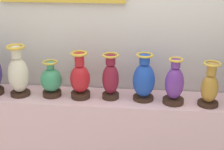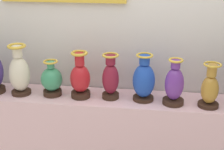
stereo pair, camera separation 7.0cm
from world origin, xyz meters
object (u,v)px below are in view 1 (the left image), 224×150
(vase_sapphire, at_px, (144,80))
(vase_violet, at_px, (174,84))
(vase_burgundy, at_px, (111,79))
(vase_crimson, at_px, (80,79))
(vase_ivory, at_px, (18,74))
(vase_jade, at_px, (51,81))
(vase_ochre, at_px, (210,88))

(vase_sapphire, relative_size, vase_violet, 1.04)
(vase_violet, bearing_deg, vase_burgundy, 175.01)
(vase_crimson, distance_m, vase_sapphire, 0.48)
(vase_ivory, distance_m, vase_jade, 0.26)
(vase_sapphire, bearing_deg, vase_ivory, -179.11)
(vase_jade, bearing_deg, vase_ivory, -177.32)
(vase_jade, distance_m, vase_sapphire, 0.71)
(vase_jade, xyz_separation_m, vase_ochre, (1.18, -0.05, 0.01))
(vase_sapphire, bearing_deg, vase_crimson, -178.68)
(vase_violet, bearing_deg, vase_ivory, 178.78)
(vase_burgundy, bearing_deg, vase_crimson, -177.00)
(vase_jade, bearing_deg, vase_violet, -2.28)
(vase_ivory, relative_size, vase_violet, 1.16)
(vase_ivory, height_order, vase_sapphire, vase_ivory)
(vase_jade, bearing_deg, vase_crimson, -1.98)
(vase_sapphire, relative_size, vase_ochre, 1.10)
(vase_crimson, relative_size, vase_violet, 1.05)
(vase_ochre, bearing_deg, vase_sapphire, 173.76)
(vase_ivory, relative_size, vase_burgundy, 1.14)
(vase_crimson, bearing_deg, vase_ivory, -179.53)
(vase_crimson, xyz_separation_m, vase_violet, (0.70, -0.03, -0.00))
(vase_sapphire, distance_m, vase_ochre, 0.48)
(vase_crimson, height_order, vase_violet, vase_crimson)
(vase_ivory, height_order, vase_jade, vase_ivory)
(vase_crimson, height_order, vase_sapphire, vase_crimson)
(vase_burgundy, distance_m, vase_violet, 0.47)
(vase_ochre, bearing_deg, vase_ivory, 178.53)
(vase_sapphire, xyz_separation_m, vase_violet, (0.22, -0.04, -0.01))
(vase_crimson, xyz_separation_m, vase_burgundy, (0.23, 0.01, 0.00))
(vase_ivory, xyz_separation_m, vase_jade, (0.25, 0.01, -0.05))
(vase_ivory, xyz_separation_m, vase_burgundy, (0.71, 0.02, -0.02))
(vase_crimson, distance_m, vase_burgundy, 0.23)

